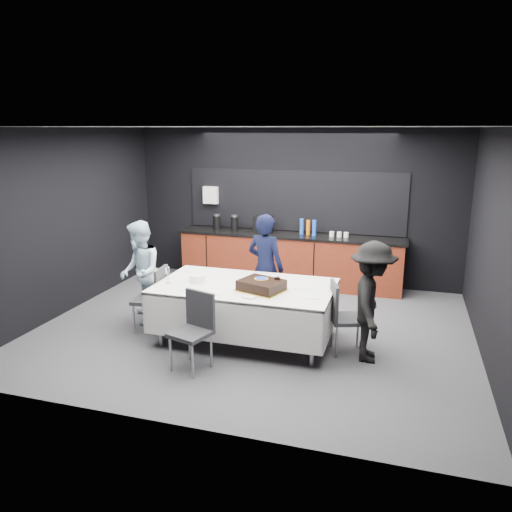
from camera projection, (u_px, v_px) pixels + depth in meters
The scene contains 18 objects.
ground at pixel (254, 329), 7.14m from camera, with size 6.00×6.00×0.00m, color #46464B.
room_shell at pixel (254, 199), 6.67m from camera, with size 6.04×5.04×2.82m.
kitchenette at pixel (289, 255), 9.06m from camera, with size 4.10×0.64×2.05m.
party_table at pixel (245, 295), 6.61m from camera, with size 2.32×1.32×0.78m.
cake_assembly at pixel (261, 285), 6.33m from camera, with size 0.67×0.61×0.17m.
plate_stack at pixel (198, 278), 6.69m from camera, with size 0.21×0.21×0.10m, color white.
loose_plate_near at pixel (215, 293), 6.25m from camera, with size 0.22×0.22×0.01m, color white.
loose_plate_right_a at pixel (302, 287), 6.45m from camera, with size 0.21×0.21×0.01m, color white.
loose_plate_right_b at pixel (312, 296), 6.11m from camera, with size 0.21×0.21×0.01m, color white.
loose_plate_far at pixel (251, 276), 6.96m from camera, with size 0.21×0.21×0.01m, color white.
fork_pile at pixel (249, 297), 6.05m from camera, with size 0.15×0.10×0.02m, color white.
champagne_flute at pixel (168, 272), 6.61m from camera, with size 0.06×0.06×0.22m.
chair_left at pixel (155, 295), 6.94m from camera, with size 0.46×0.46×0.92m.
chair_right at pixel (342, 313), 6.26m from camera, with size 0.53×0.53×0.92m.
chair_near at pixel (195, 325), 5.88m from camera, with size 0.52×0.52×0.92m.
person_center at pixel (266, 268), 7.30m from camera, with size 0.58×0.38×1.60m, color black.
person_left at pixel (140, 272), 7.24m from camera, with size 0.73×0.57×1.50m, color silver.
person_right at pixel (372, 302), 6.02m from camera, with size 0.96×0.55×1.49m, color black.
Camera 1 is at (1.96, -6.36, 2.79)m, focal length 35.00 mm.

